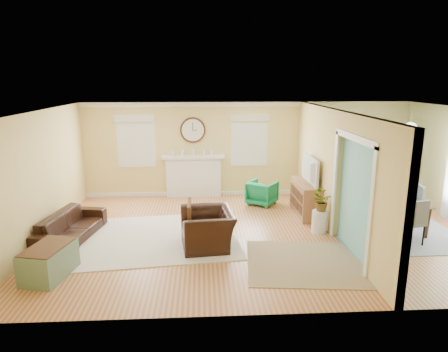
{
  "coord_description": "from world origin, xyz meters",
  "views": [
    {
      "loc": [
        -1.27,
        -7.92,
        3.21
      ],
      "look_at": [
        -0.8,
        0.3,
        1.2
      ],
      "focal_mm": 32.0,
      "sensor_mm": 36.0,
      "label": 1
    }
  ],
  "objects": [
    {
      "name": "rug_cream",
      "position": [
        -2.15,
        -0.11,
        0.01
      ],
      "size": [
        3.39,
        3.02,
        0.02
      ],
      "primitive_type": "cube",
      "rotation": [
        0.0,
        0.0,
        0.11
      ],
      "color": "beige",
      "rests_on": "floor"
    },
    {
      "name": "rug_grey",
      "position": [
        2.8,
        0.33,
        0.01
      ],
      "size": [
        2.61,
        3.26,
        0.01
      ],
      "primitive_type": "cube",
      "color": "gray",
      "rests_on": "floor"
    },
    {
      "name": "dining_chair_w",
      "position": [
        2.15,
        0.4,
        0.54
      ],
      "size": [
        0.47,
        0.47,
        0.92
      ],
      "color": "white",
      "rests_on": "floor"
    },
    {
      "name": "partition",
      "position": [
        1.51,
        0.28,
        1.36
      ],
      "size": [
        0.17,
        6.0,
        2.6
      ],
      "color": "#E1C772",
      "rests_on": "ground"
    },
    {
      "name": "tv",
      "position": [
        1.2,
        1.16,
        1.12
      ],
      "size": [
        0.17,
        1.1,
        0.63
      ],
      "primitive_type": "imported",
      "rotation": [
        0.0,
        0.0,
        1.59
      ],
      "color": "black",
      "rests_on": "credenza"
    },
    {
      "name": "fireplace",
      "position": [
        -1.5,
        2.88,
        0.6
      ],
      "size": [
        1.7,
        0.3,
        1.17
      ],
      "color": "white",
      "rests_on": "ground"
    },
    {
      "name": "dining_chair_e",
      "position": [
        3.43,
        0.4,
        0.53
      ],
      "size": [
        0.45,
        0.45,
        0.9
      ],
      "color": "gray",
      "rests_on": "floor"
    },
    {
      "name": "wall_front",
      "position": [
        0.0,
        -3.0,
        1.3
      ],
      "size": [
        9.0,
        0.02,
        2.6
      ],
      "primitive_type": "cube",
      "color": "#E1C772",
      "rests_on": "ground"
    },
    {
      "name": "dining_table",
      "position": [
        2.8,
        0.33,
        0.34
      ],
      "size": [
        1.35,
        2.07,
        0.68
      ],
      "primitive_type": "imported",
      "rotation": [
        0.0,
        0.0,
        1.72
      ],
      "color": "#4C2915",
      "rests_on": "floor"
    },
    {
      "name": "window_right",
      "position": [
        0.05,
        2.95,
        1.66
      ],
      "size": [
        1.05,
        0.13,
        1.42
      ],
      "color": "white",
      "rests_on": "wall_back"
    },
    {
      "name": "garden_stool",
      "position": [
        1.23,
        0.0,
        0.24
      ],
      "size": [
        0.33,
        0.33,
        0.48
      ],
      "primitive_type": "cylinder",
      "color": "white",
      "rests_on": "floor"
    },
    {
      "name": "dining_chair_s",
      "position": [
        2.85,
        -0.71,
        0.56
      ],
      "size": [
        0.5,
        0.5,
        0.94
      ],
      "color": "gray",
      "rests_on": "floor"
    },
    {
      "name": "ceiling",
      "position": [
        0.0,
        0.0,
        2.6
      ],
      "size": [
        9.0,
        6.0,
        0.02
      ],
      "primitive_type": "cube",
      "color": "white",
      "rests_on": "wall_back"
    },
    {
      "name": "green_chair",
      "position": [
        0.3,
        2.03,
        0.31
      ],
      "size": [
        0.94,
        0.94,
        0.62
      ],
      "primitive_type": "imported",
      "rotation": [
        0.0,
        0.0,
        2.53
      ],
      "color": "#106E3F",
      "rests_on": "floor"
    },
    {
      "name": "sofa",
      "position": [
        -3.96,
        -0.07,
        0.28
      ],
      "size": [
        1.06,
        2.0,
        0.56
      ],
      "primitive_type": "imported",
      "rotation": [
        0.0,
        0.0,
        1.4
      ],
      "color": "black",
      "rests_on": "floor"
    },
    {
      "name": "wall_back",
      "position": [
        0.0,
        3.0,
        1.3
      ],
      "size": [
        9.0,
        0.02,
        2.6
      ],
      "primitive_type": "cube",
      "color": "#E1C772",
      "rests_on": "ground"
    },
    {
      "name": "credenza",
      "position": [
        1.22,
        1.16,
        0.4
      ],
      "size": [
        0.46,
        1.35,
        0.8
      ],
      "color": "#916644",
      "rests_on": "floor"
    },
    {
      "name": "floor",
      "position": [
        0.0,
        0.0,
        0.0
      ],
      "size": [
        9.0,
        9.0,
        0.0
      ],
      "primitive_type": "plane",
      "color": "#97572D",
      "rests_on": "ground"
    },
    {
      "name": "potted_plant",
      "position": [
        1.23,
        0.0,
        0.7
      ],
      "size": [
        0.52,
        0.52,
        0.44
      ],
      "primitive_type": "imported",
      "rotation": [
        0.0,
        0.0,
        2.31
      ],
      "color": "#337F33",
      "rests_on": "garden_stool"
    },
    {
      "name": "window_left",
      "position": [
        -3.05,
        2.95,
        1.66
      ],
      "size": [
        1.05,
        0.13,
        1.42
      ],
      "color": "white",
      "rests_on": "wall_back"
    },
    {
      "name": "wall_clock",
      "position": [
        -1.5,
        2.97,
        1.85
      ],
      "size": [
        0.7,
        0.07,
        0.7
      ],
      "color": "#4C2915",
      "rests_on": "wall_back"
    },
    {
      "name": "eames_chair",
      "position": [
        -1.17,
        -0.59,
        0.36
      ],
      "size": [
        1.09,
        1.22,
        0.72
      ],
      "primitive_type": "imported",
      "rotation": [
        0.0,
        0.0,
        -1.46
      ],
      "color": "black",
      "rests_on": "floor"
    },
    {
      "name": "dining_chair_n",
      "position": [
        2.81,
        1.5,
        0.52
      ],
      "size": [
        0.44,
        0.44,
        0.89
      ],
      "color": "gray",
      "rests_on": "floor"
    },
    {
      "name": "trunk",
      "position": [
        -3.82,
        -1.69,
        0.27
      ],
      "size": [
        0.76,
        1.04,
        0.54
      ],
      "color": "gray",
      "rests_on": "floor"
    },
    {
      "name": "rug_jute",
      "position": [
        0.67,
        -1.45,
        0.01
      ],
      "size": [
        2.45,
        2.09,
        0.01
      ],
      "primitive_type": "cube",
      "rotation": [
        0.0,
        0.0,
        -0.1
      ],
      "color": "tan",
      "rests_on": "floor"
    },
    {
      "name": "pendant",
      "position": [
        3.0,
        0.0,
        2.2
      ],
      "size": [
        0.3,
        0.3,
        0.55
      ],
      "color": "gold",
      "rests_on": "ceiling"
    },
    {
      "name": "wall_left",
      "position": [
        -4.5,
        0.0,
        1.3
      ],
      "size": [
        0.02,
        6.0,
        2.6
      ],
      "primitive_type": "cube",
      "color": "#E1C772",
      "rests_on": "ground"
    }
  ]
}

